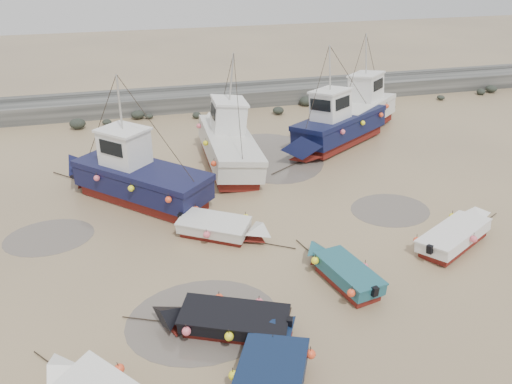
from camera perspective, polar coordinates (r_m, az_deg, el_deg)
ground at (r=20.00m, az=4.09°, el=-9.13°), size 120.00×120.00×0.00m
seawall at (r=39.23m, az=-5.91°, el=10.46°), size 60.00×4.92×1.50m
puddle_a at (r=17.92m, az=-6.10°, el=-14.24°), size 5.34×5.34×0.01m
puddle_b at (r=25.06m, az=15.08°, el=-1.98°), size 3.87×3.87×0.01m
puddle_c at (r=23.90m, az=-22.58°, el=-4.77°), size 3.86×3.86×0.01m
puddle_d at (r=30.18m, az=1.74°, el=4.12°), size 6.08×6.08×0.01m
dinghy_2 at (r=19.47m, az=9.76°, el=-8.58°), size 2.16×5.00×1.43m
dinghy_3 at (r=23.05m, az=22.23°, el=-4.35°), size 5.69×3.55×1.43m
dinghy_4 at (r=17.10m, az=-3.69°, el=-14.12°), size 5.59×3.09×1.43m
dinghy_5 at (r=21.86m, az=-3.88°, el=-3.88°), size 4.83×3.44×1.43m
cabin_boat_0 at (r=25.40m, az=-13.99°, el=1.95°), size 8.16×8.02×6.22m
cabin_boat_1 at (r=28.90m, az=-3.55°, el=5.83°), size 3.12×10.61×6.22m
cabin_boat_2 at (r=31.56m, az=9.10°, el=7.44°), size 9.16×6.44×6.22m
cabin_boat_3 at (r=35.46m, az=12.56°, el=9.41°), size 7.80×6.66×6.22m
person at (r=25.39m, az=-11.35°, el=-1.14°), size 0.60×0.40×1.62m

